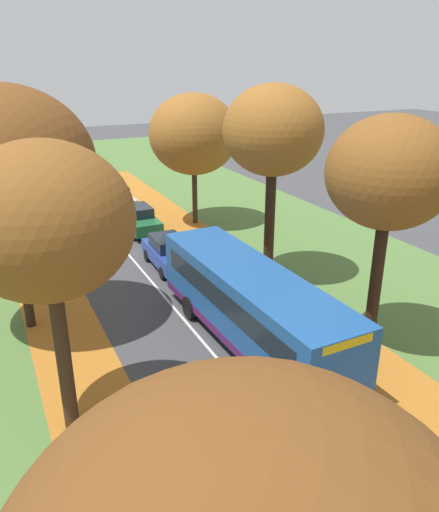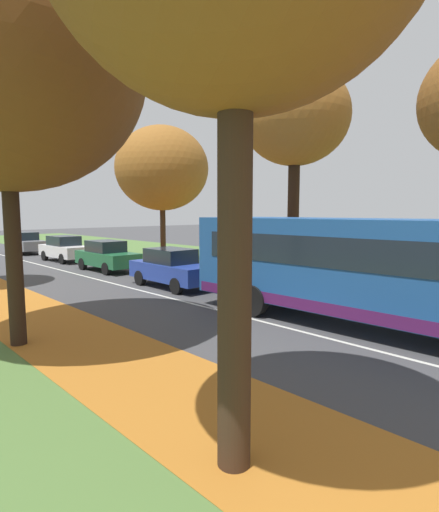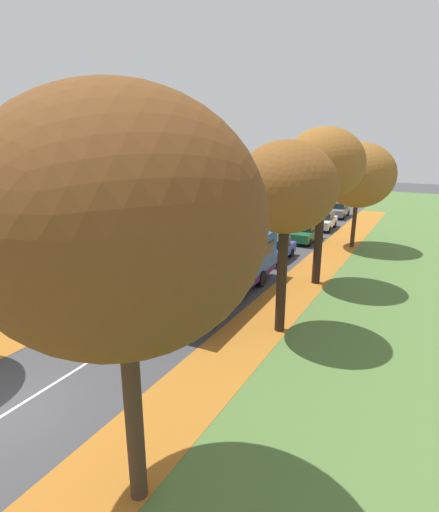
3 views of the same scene
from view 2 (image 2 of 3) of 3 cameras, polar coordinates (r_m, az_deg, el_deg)
leaf_litter_left at (r=9.09m, az=-14.52°, el=-14.21°), size 2.80×60.00×0.00m
grass_verge_right at (r=22.65m, az=8.95°, el=-1.75°), size 12.00×90.00×0.01m
leaf_litter_right at (r=15.61m, az=16.44°, el=-5.59°), size 2.80×60.00×0.00m
road_centre_line at (r=16.35m, az=-10.91°, el=-4.93°), size 0.12×80.00×0.01m
tree_left_mid at (r=10.96m, az=-28.55°, el=23.08°), size 6.35×6.35×9.33m
tree_right_mid at (r=17.70m, az=10.76°, el=18.83°), size 4.49×4.49×9.11m
tree_right_far at (r=24.45m, az=-8.22°, el=12.25°), size 5.51×5.51×8.20m
bus at (r=11.53m, az=19.87°, el=-1.34°), size 2.86×10.46×2.98m
car_blue_lead at (r=16.93m, az=-6.78°, el=-1.69°), size 1.85×4.23×1.62m
car_green_following at (r=22.26m, az=-15.78°, el=0.04°), size 1.80×4.21×1.62m
car_white_third_in_line at (r=27.40m, az=-21.22°, el=0.99°), size 1.89×4.25×1.62m
car_grey_fourth_in_line at (r=33.70m, az=-25.99°, el=1.71°), size 1.81×4.22×1.62m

